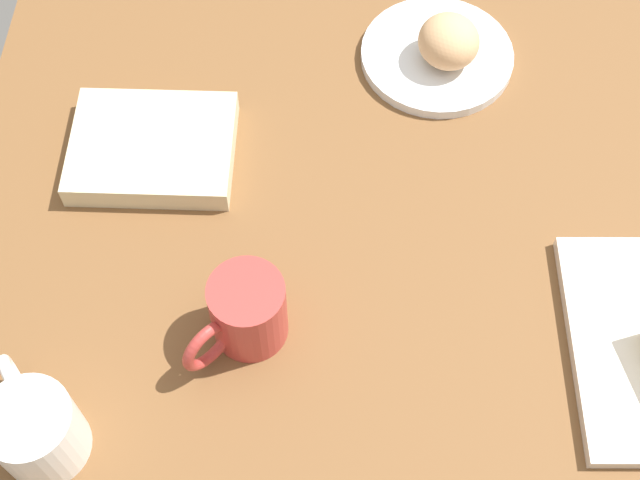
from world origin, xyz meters
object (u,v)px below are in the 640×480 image
at_px(scone_pastry, 449,41).
at_px(round_plate, 437,56).
at_px(book_stack, 153,148).
at_px(second_mug, 245,313).
at_px(coffee_mug, 35,428).

bearing_deg(scone_pastry, round_plate, 135.31).
relative_size(book_stack, second_mug, 1.78).
bearing_deg(book_stack, second_mug, -59.80).
height_order(round_plate, second_mug, second_mug).
bearing_deg(second_mug, book_stack, 120.20).
height_order(scone_pastry, coffee_mug, coffee_mug).
bearing_deg(round_plate, scone_pastry, -44.69).
bearing_deg(book_stack, round_plate, 26.01).
bearing_deg(coffee_mug, book_stack, 80.47).
relative_size(round_plate, second_mug, 1.80).
bearing_deg(coffee_mug, second_mug, 34.21).
height_order(scone_pastry, book_stack, scone_pastry).
xyz_separation_m(round_plate, book_stack, (-0.34, -0.17, 0.01)).
relative_size(round_plate, scone_pastry, 2.44).
distance_m(round_plate, second_mug, 0.45).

